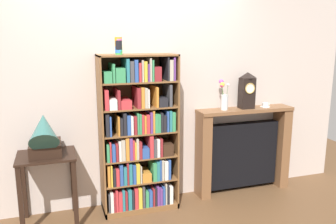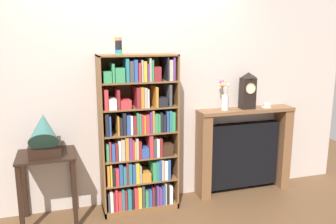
{
  "view_description": "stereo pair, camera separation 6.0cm",
  "coord_description": "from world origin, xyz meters",
  "px_view_note": "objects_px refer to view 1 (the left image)",
  "views": [
    {
      "loc": [
        -0.83,
        -3.48,
        1.88
      ],
      "look_at": [
        0.34,
        0.08,
        1.07
      ],
      "focal_mm": 37.47,
      "sensor_mm": 36.0,
      "label": 1
    },
    {
      "loc": [
        -0.77,
        -3.5,
        1.88
      ],
      "look_at": [
        0.34,
        0.08,
        1.07
      ],
      "focal_mm": 37.47,
      "sensor_mm": 36.0,
      "label": 2
    }
  ],
  "objects_px": {
    "fireplace_mantel": "(242,150)",
    "mantel_clock": "(247,90)",
    "side_table_left": "(47,173)",
    "cup_stack": "(119,46)",
    "gramophone": "(44,136)",
    "flower_vase": "(224,97)",
    "teacup_with_saucer": "(265,105)",
    "bookshelf": "(138,140)"
  },
  "relations": [
    {
      "from": "bookshelf",
      "to": "teacup_with_saucer",
      "type": "height_order",
      "value": "bookshelf"
    },
    {
      "from": "cup_stack",
      "to": "side_table_left",
      "type": "relative_size",
      "value": 0.23
    },
    {
      "from": "side_table_left",
      "to": "fireplace_mantel",
      "type": "bearing_deg",
      "value": 3.14
    },
    {
      "from": "side_table_left",
      "to": "fireplace_mantel",
      "type": "height_order",
      "value": "fireplace_mantel"
    },
    {
      "from": "bookshelf",
      "to": "cup_stack",
      "type": "relative_size",
      "value": 9.9
    },
    {
      "from": "bookshelf",
      "to": "teacup_with_saucer",
      "type": "xyz_separation_m",
      "value": [
        1.61,
        0.06,
        0.28
      ]
    },
    {
      "from": "side_table_left",
      "to": "mantel_clock",
      "type": "distance_m",
      "value": 2.4
    },
    {
      "from": "flower_vase",
      "to": "teacup_with_saucer",
      "type": "xyz_separation_m",
      "value": [
        0.56,
        -0.0,
        -0.13
      ]
    },
    {
      "from": "bookshelf",
      "to": "mantel_clock",
      "type": "bearing_deg",
      "value": 2.5
    },
    {
      "from": "side_table_left",
      "to": "mantel_clock",
      "type": "bearing_deg",
      "value": 2.5
    },
    {
      "from": "cup_stack",
      "to": "teacup_with_saucer",
      "type": "distance_m",
      "value": 1.93
    },
    {
      "from": "bookshelf",
      "to": "mantel_clock",
      "type": "relative_size",
      "value": 3.94
    },
    {
      "from": "flower_vase",
      "to": "fireplace_mantel",
      "type": "bearing_deg",
      "value": 4.34
    },
    {
      "from": "bookshelf",
      "to": "cup_stack",
      "type": "distance_m",
      "value": 1.02
    },
    {
      "from": "gramophone",
      "to": "mantel_clock",
      "type": "relative_size",
      "value": 1.17
    },
    {
      "from": "gramophone",
      "to": "teacup_with_saucer",
      "type": "distance_m",
      "value": 2.56
    },
    {
      "from": "bookshelf",
      "to": "mantel_clock",
      "type": "height_order",
      "value": "bookshelf"
    },
    {
      "from": "cup_stack",
      "to": "gramophone",
      "type": "relative_size",
      "value": 0.34
    },
    {
      "from": "gramophone",
      "to": "cup_stack",
      "type": "bearing_deg",
      "value": 8.53
    },
    {
      "from": "gramophone",
      "to": "mantel_clock",
      "type": "xyz_separation_m",
      "value": [
        2.29,
        0.18,
        0.31
      ]
    },
    {
      "from": "cup_stack",
      "to": "fireplace_mantel",
      "type": "relative_size",
      "value": 0.14
    },
    {
      "from": "side_table_left",
      "to": "fireplace_mantel",
      "type": "distance_m",
      "value": 2.29
    },
    {
      "from": "gramophone",
      "to": "flower_vase",
      "type": "xyz_separation_m",
      "value": [
        1.99,
        0.18,
        0.24
      ]
    },
    {
      "from": "cup_stack",
      "to": "teacup_with_saucer",
      "type": "height_order",
      "value": "cup_stack"
    },
    {
      "from": "fireplace_mantel",
      "to": "mantel_clock",
      "type": "distance_m",
      "value": 0.75
    },
    {
      "from": "side_table_left",
      "to": "flower_vase",
      "type": "height_order",
      "value": "flower_vase"
    },
    {
      "from": "bookshelf",
      "to": "teacup_with_saucer",
      "type": "distance_m",
      "value": 1.63
    },
    {
      "from": "cup_stack",
      "to": "fireplace_mantel",
      "type": "distance_m",
      "value": 1.99
    },
    {
      "from": "cup_stack",
      "to": "side_table_left",
      "type": "bearing_deg",
      "value": -177.09
    },
    {
      "from": "cup_stack",
      "to": "mantel_clock",
      "type": "height_order",
      "value": "cup_stack"
    },
    {
      "from": "gramophone",
      "to": "teacup_with_saucer",
      "type": "height_order",
      "value": "gramophone"
    },
    {
      "from": "bookshelf",
      "to": "cup_stack",
      "type": "height_order",
      "value": "cup_stack"
    },
    {
      "from": "flower_vase",
      "to": "teacup_with_saucer",
      "type": "height_order",
      "value": "flower_vase"
    },
    {
      "from": "flower_vase",
      "to": "teacup_with_saucer",
      "type": "relative_size",
      "value": 2.88
    },
    {
      "from": "fireplace_mantel",
      "to": "mantel_clock",
      "type": "height_order",
      "value": "mantel_clock"
    },
    {
      "from": "side_table_left",
      "to": "bookshelf",
      "type": "bearing_deg",
      "value": 2.51
    },
    {
      "from": "side_table_left",
      "to": "teacup_with_saucer",
      "type": "height_order",
      "value": "teacup_with_saucer"
    },
    {
      "from": "gramophone",
      "to": "flower_vase",
      "type": "distance_m",
      "value": 2.01
    },
    {
      "from": "bookshelf",
      "to": "flower_vase",
      "type": "distance_m",
      "value": 1.12
    },
    {
      "from": "side_table_left",
      "to": "gramophone",
      "type": "height_order",
      "value": "gramophone"
    },
    {
      "from": "bookshelf",
      "to": "cup_stack",
      "type": "bearing_deg",
      "value": -179.15
    },
    {
      "from": "gramophone",
      "to": "flower_vase",
      "type": "bearing_deg",
      "value": 5.13
    }
  ]
}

